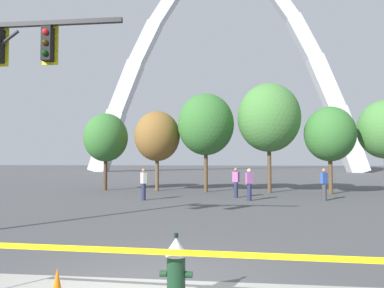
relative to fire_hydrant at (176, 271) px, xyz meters
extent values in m
plane|color=#474749|center=(-0.59, 0.73, -0.47)|extent=(240.00, 240.00, 0.00)
cylinder|color=#14331E|center=(0.00, -0.01, -0.11)|extent=(0.26, 0.26, 0.62)
cylinder|color=#B7B7BC|center=(0.00, -0.01, 0.22)|extent=(0.30, 0.30, 0.04)
cone|color=#B7B7BC|center=(0.00, -0.01, 0.35)|extent=(0.30, 0.30, 0.22)
cylinder|color=black|center=(0.00, -0.01, 0.49)|extent=(0.06, 0.06, 0.06)
cylinder|color=#14331E|center=(-0.18, -0.01, -0.04)|extent=(0.10, 0.09, 0.09)
cylinder|color=#14331E|center=(0.18, -0.01, -0.04)|extent=(0.10, 0.09, 0.09)
cylinder|color=#14331E|center=(0.00, 0.19, -0.14)|extent=(0.13, 0.14, 0.13)
cylinder|color=black|center=(0.00, 0.27, -0.14)|extent=(0.15, 0.03, 0.15)
cube|color=yellow|center=(-0.11, -0.32, 0.34)|extent=(6.02, 0.26, 0.08)
cube|color=#232326|center=(-4.39, 3.71, 5.13)|extent=(4.80, 0.12, 0.12)
cube|color=gold|center=(-5.39, 3.85, 4.58)|extent=(0.44, 0.03, 1.04)
cube|color=black|center=(-3.99, 3.71, 4.58)|extent=(0.26, 0.24, 0.90)
cube|color=gold|center=(-3.99, 3.85, 4.58)|extent=(0.44, 0.03, 1.04)
sphere|color=red|center=(-3.99, 3.58, 4.86)|extent=(0.16, 0.16, 0.16)
sphere|color=#392706|center=(-3.99, 3.58, 4.58)|extent=(0.16, 0.16, 0.16)
sphere|color=black|center=(-3.99, 3.58, 4.30)|extent=(0.16, 0.16, 0.16)
cube|color=silver|center=(-20.42, 54.12, 4.58)|extent=(6.00, 2.80, 11.07)
cube|color=silver|center=(-17.11, 54.12, 13.84)|extent=(5.72, 2.56, 9.44)
cube|color=silver|center=(-13.81, 54.12, 21.41)|extent=(5.42, 2.31, 7.84)
cube|color=silver|center=(-10.50, 54.12, 27.31)|extent=(5.08, 2.06, 6.26)
cube|color=silver|center=(9.33, 54.12, 27.31)|extent=(5.08, 2.06, 6.26)
cube|color=silver|center=(12.64, 54.12, 21.41)|extent=(5.42, 2.31, 7.84)
cube|color=silver|center=(15.94, 54.12, 13.84)|extent=(5.72, 2.56, 9.44)
cube|color=silver|center=(19.25, 54.12, 4.58)|extent=(6.00, 2.80, 11.07)
cylinder|color=#473323|center=(-7.56, 17.97, 0.63)|extent=(0.24, 0.24, 2.19)
ellipsoid|color=#336B2D|center=(-7.56, 17.97, 3.04)|extent=(2.92, 2.92, 3.22)
cylinder|color=brown|center=(-4.05, 17.90, 0.65)|extent=(0.24, 0.24, 2.23)
ellipsoid|color=brown|center=(-4.05, 17.90, 3.10)|extent=(2.98, 2.98, 3.27)
cylinder|color=brown|center=(-0.82, 17.41, 0.86)|extent=(0.24, 0.24, 2.66)
ellipsoid|color=#336B2D|center=(-0.82, 17.41, 3.79)|extent=(3.55, 3.55, 3.90)
cylinder|color=brown|center=(3.10, 17.31, 0.98)|extent=(0.24, 0.24, 2.89)
ellipsoid|color=#427A38|center=(3.10, 17.31, 4.16)|extent=(3.86, 3.86, 4.24)
cylinder|color=brown|center=(6.60, 16.85, 0.64)|extent=(0.24, 0.24, 2.22)
ellipsoid|color=#336B2D|center=(6.60, 16.85, 3.08)|extent=(2.96, 2.96, 3.26)
cylinder|color=#232847|center=(-3.59, 12.48, -0.05)|extent=(0.22, 0.22, 0.84)
cube|color=beige|center=(-3.59, 12.48, 0.64)|extent=(0.37, 0.39, 0.54)
sphere|color=#936B4C|center=(-3.59, 12.48, 1.02)|extent=(0.20, 0.20, 0.20)
cylinder|color=#38383D|center=(5.34, 13.31, -0.05)|extent=(0.22, 0.22, 0.84)
cube|color=#2D4C99|center=(5.34, 13.31, 0.64)|extent=(0.39, 0.35, 0.54)
sphere|color=#936B4C|center=(5.34, 13.31, 1.02)|extent=(0.20, 0.20, 0.20)
cylinder|color=#232847|center=(1.01, 14.21, -0.05)|extent=(0.22, 0.22, 0.84)
cube|color=#995193|center=(1.01, 14.21, 0.64)|extent=(0.39, 0.34, 0.54)
sphere|color=#936B4C|center=(1.01, 14.21, 1.02)|extent=(0.20, 0.20, 0.20)
cylinder|color=#232847|center=(1.65, 12.88, -0.05)|extent=(0.22, 0.22, 0.84)
cube|color=#995193|center=(1.65, 12.88, 0.64)|extent=(0.39, 0.33, 0.54)
sphere|color=beige|center=(1.65, 12.88, 1.02)|extent=(0.20, 0.20, 0.20)
camera|label=1|loc=(0.78, -5.01, 1.55)|focal=33.35mm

